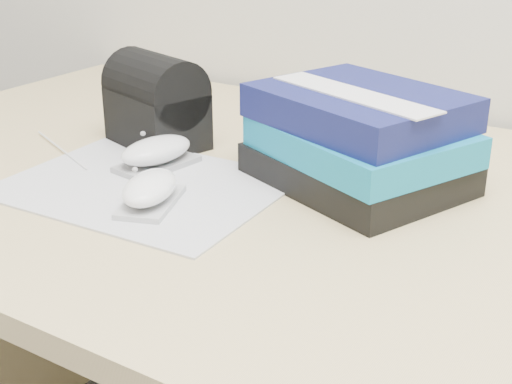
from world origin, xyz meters
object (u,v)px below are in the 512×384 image
Objects in this scene: mouse_rear at (156,153)px; mouse_front at (150,190)px; desk at (363,337)px; book_stack at (359,139)px; pouch at (156,102)px.

mouse_rear reaches higher than mouse_front.
mouse_rear reaches higher than desk.
mouse_rear is at bearing -159.49° from desk.
desk is 13.49× the size of mouse_front.
book_stack is 0.32m from pouch.
mouse_front is at bearing -133.77° from desk.
mouse_front is 0.71× the size of pouch.
book_stack is at bearing 48.42° from mouse_front.
book_stack is (0.26, 0.10, 0.04)m from mouse_rear.
mouse_rear is (-0.28, -0.10, 0.26)m from desk.
pouch is at bearing -177.16° from book_stack.
desk is 0.39m from mouse_front.
mouse_rear is 0.11m from pouch.
desk is 5.14× the size of book_stack.
desk is at bearing 46.23° from mouse_front.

